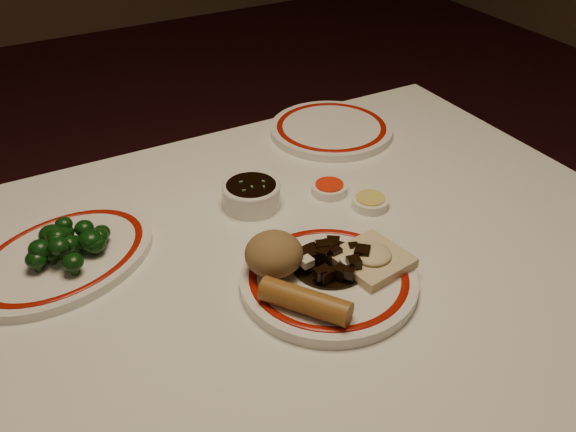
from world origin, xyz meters
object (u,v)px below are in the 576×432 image
at_px(rice_mound, 274,254).
at_px(stirfry_heap, 332,260).
at_px(main_plate, 329,280).
at_px(broccoli_plate, 62,257).
at_px(fried_wonton, 372,258).
at_px(broccoli_pile, 68,242).
at_px(soy_bowl, 251,195).
at_px(dining_table, 288,307).
at_px(spring_roll, 305,301).

bearing_deg(rice_mound, stirfry_heap, -22.13).
distance_m(main_plate, broccoli_plate, 0.40).
height_order(fried_wonton, broccoli_plate, fried_wonton).
xyz_separation_m(stirfry_heap, broccoli_plate, (-0.34, 0.22, -0.02)).
bearing_deg(broccoli_pile, stirfry_heap, -33.69).
distance_m(fried_wonton, soy_bowl, 0.26).
height_order(main_plate, stirfry_heap, stirfry_heap).
xyz_separation_m(stirfry_heap, soy_bowl, (-0.02, 0.23, -0.01)).
bearing_deg(broccoli_plate, stirfry_heap, -33.52).
relative_size(stirfry_heap, broccoli_plate, 0.32).
relative_size(dining_table, broccoli_plate, 3.33).
relative_size(dining_table, stirfry_heap, 10.54).
bearing_deg(stirfry_heap, broccoli_pile, 146.31).
bearing_deg(rice_mound, soy_bowl, 72.93).
height_order(broccoli_pile, soy_bowl, broccoli_pile).
height_order(dining_table, stirfry_heap, stirfry_heap).
distance_m(dining_table, spring_roll, 0.18).
height_order(dining_table, broccoli_pile, broccoli_pile).
distance_m(dining_table, rice_mound, 0.15).
xyz_separation_m(fried_wonton, stirfry_heap, (-0.05, 0.02, 0.00)).
bearing_deg(stirfry_heap, fried_wonton, -24.33).
distance_m(spring_roll, fried_wonton, 0.14).
height_order(broccoli_plate, broccoli_pile, broccoli_pile).
relative_size(dining_table, rice_mound, 14.24).
xyz_separation_m(main_plate, fried_wonton, (0.07, -0.01, 0.02)).
relative_size(broccoli_plate, soy_bowl, 3.66).
bearing_deg(rice_mound, spring_roll, -92.24).
distance_m(dining_table, fried_wonton, 0.17).
bearing_deg(main_plate, dining_table, 108.03).
bearing_deg(soy_bowl, fried_wonton, -73.85).
xyz_separation_m(dining_table, stirfry_heap, (0.04, -0.06, 0.12)).
relative_size(dining_table, spring_roll, 9.53).
bearing_deg(spring_roll, stirfry_heap, 2.03).
relative_size(dining_table, main_plate, 3.72).
height_order(rice_mound, soy_bowl, rice_mound).
height_order(stirfry_heap, broccoli_pile, broccoli_pile).
bearing_deg(soy_bowl, rice_mound, -107.07).
distance_m(dining_table, broccoli_plate, 0.36).
relative_size(main_plate, broccoli_plate, 0.90).
height_order(spring_roll, fried_wonton, spring_roll).
bearing_deg(soy_bowl, spring_roll, -102.35).
bearing_deg(broccoli_pile, soy_bowl, 1.49).
relative_size(main_plate, spring_roll, 2.56).
xyz_separation_m(fried_wonton, broccoli_plate, (-0.39, 0.25, -0.02)).
bearing_deg(dining_table, broccoli_plate, 150.88).
distance_m(main_plate, rice_mound, 0.09).
distance_m(fried_wonton, broccoli_plate, 0.46).
xyz_separation_m(dining_table, rice_mound, (-0.04, -0.03, 0.14)).
xyz_separation_m(dining_table, broccoli_plate, (-0.30, 0.17, 0.10)).
xyz_separation_m(rice_mound, fried_wonton, (0.13, -0.06, -0.02)).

